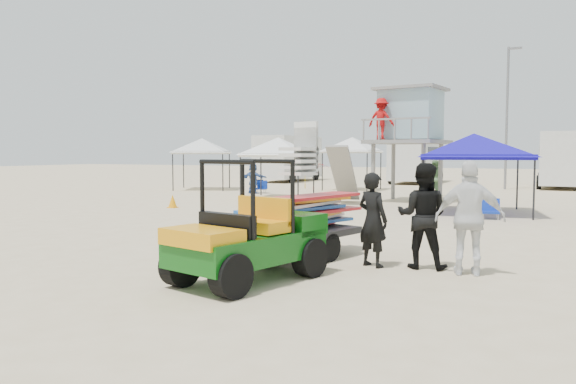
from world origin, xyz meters
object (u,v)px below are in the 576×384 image
at_px(utility_cart, 245,226).
at_px(surf_trailer, 303,209).
at_px(man_left, 373,220).
at_px(lifeguard_tower, 407,119).
at_px(canopy_blue, 474,138).

bearing_deg(utility_cart, surf_trailer, 89.86).
height_order(man_left, lifeguard_tower, lifeguard_tower).
distance_m(surf_trailer, lifeguard_tower, 13.84).
distance_m(utility_cart, man_left, 2.54).
height_order(utility_cart, surf_trailer, surf_trailer).
relative_size(utility_cart, surf_trailer, 1.02).
xyz_separation_m(utility_cart, canopy_blue, (2.06, 12.35, 1.69)).
xyz_separation_m(man_left, lifeguard_tower, (-2.62, 13.86, 2.64)).
bearing_deg(lifeguard_tower, man_left, -79.30).
bearing_deg(canopy_blue, surf_trailer, -101.57).
bearing_deg(utility_cart, man_left, 53.22).
relative_size(utility_cart, man_left, 1.62).
xyz_separation_m(surf_trailer, lifeguard_tower, (-1.10, 13.56, 2.54)).
bearing_deg(canopy_blue, lifeguard_tower, 131.60).
bearing_deg(canopy_blue, utility_cart, -99.45).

